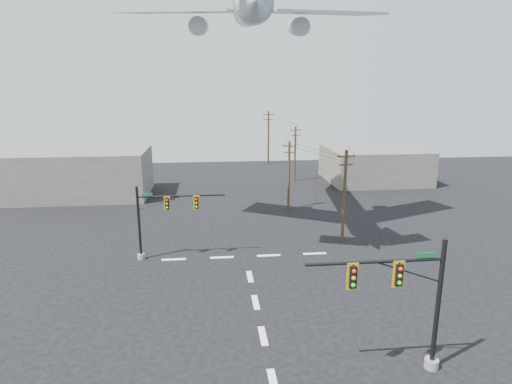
{
  "coord_description": "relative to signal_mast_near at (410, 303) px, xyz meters",
  "views": [
    {
      "loc": [
        -2.78,
        -21.8,
        13.96
      ],
      "look_at": [
        0.14,
        5.0,
        7.35
      ],
      "focal_mm": 30.0,
      "sensor_mm": 36.0,
      "label": 1
    }
  ],
  "objects": [
    {
      "name": "building_left",
      "position": [
        -26.72,
        38.85,
        -0.76
      ],
      "size": [
        18.0,
        10.0,
        6.0
      ],
      "primitive_type": "cube",
      "color": "slate",
      "rests_on": "ground"
    },
    {
      "name": "utility_pole_c",
      "position": [
        3.26,
        44.92,
        0.6
      ],
      "size": [
        1.69,
        0.45,
        8.34
      ],
      "rotation": [
        0.0,
        0.0,
        0.2
      ],
      "color": "#4A331F",
      "rests_on": "ground"
    },
    {
      "name": "building_right",
      "position": [
        15.28,
        43.85,
        -1.26
      ],
      "size": [
        14.0,
        12.0,
        5.0
      ],
      "primitive_type": "cube",
      "color": "slate",
      "rests_on": "ground"
    },
    {
      "name": "power_lines",
      "position": [
        1.64,
        39.52,
        4.13
      ],
      "size": [
        5.25,
        42.06,
        0.86
      ],
      "color": "black"
    },
    {
      "name": "ground",
      "position": [
        -6.72,
        3.85,
        -3.76
      ],
      "size": [
        120.0,
        120.0,
        0.0
      ],
      "primitive_type": "plane",
      "color": "black",
      "rests_on": "ground"
    },
    {
      "name": "signal_mast_near",
      "position": [
        0.0,
        0.0,
        0.0
      ],
      "size": [
        7.08,
        0.77,
        6.98
      ],
      "color": "gray",
      "rests_on": "ground"
    },
    {
      "name": "utility_pole_a",
      "position": [
        2.57,
        18.62,
        0.71
      ],
      "size": [
        1.7,
        0.44,
        8.56
      ],
      "rotation": [
        0.0,
        0.0,
        0.19
      ],
      "color": "#4A331F",
      "rests_on": "ground"
    },
    {
      "name": "lane_markings",
      "position": [
        -6.72,
        9.18,
        -3.75
      ],
      "size": [
        14.0,
        21.2,
        0.01
      ],
      "color": "white",
      "rests_on": "ground"
    },
    {
      "name": "utility_pole_b",
      "position": [
        -0.48,
        29.8,
        0.42
      ],
      "size": [
        1.61,
        0.37,
        7.99
      ],
      "rotation": [
        0.0,
        0.0,
        -0.16
      ],
      "color": "#4A331F",
      "rests_on": "ground"
    },
    {
      "name": "utility_pole_d",
      "position": [
        1.37,
        60.68,
        1.36
      ],
      "size": [
        2.01,
        0.53,
        9.79
      ],
      "rotation": [
        0.0,
        0.0,
        -0.2
      ],
      "color": "#4A331F",
      "rests_on": "ground"
    },
    {
      "name": "signal_mast_far",
      "position": [
        -13.83,
        16.23,
        -0.35
      ],
      "size": [
        7.4,
        0.69,
        6.23
      ],
      "color": "gray",
      "rests_on": "ground"
    },
    {
      "name": "airliner",
      "position": [
        -5.66,
        23.16,
        16.96
      ],
      "size": [
        25.31,
        26.63,
        6.97
      ],
      "rotation": [
        0.0,
        -0.12,
        1.51
      ],
      "color": "silver"
    }
  ]
}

